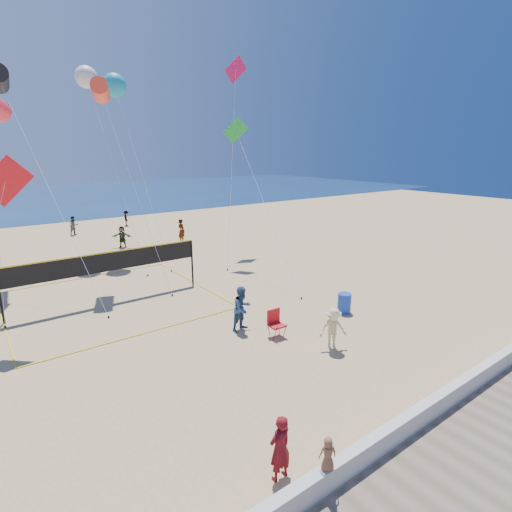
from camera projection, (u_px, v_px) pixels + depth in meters
ground at (295, 397)px, 12.26m from camera, size 120.00×120.00×0.00m
ocean at (22, 199)px, 60.48m from camera, size 140.00×50.00×0.03m
seawall at (377, 445)px, 9.85m from camera, size 32.00×0.30×0.60m
boardwalk at (455, 511)px, 8.37m from camera, size 32.00×3.60×0.03m
woman at (280, 448)px, 9.03m from camera, size 0.62×0.42×1.63m
toddler at (328, 454)px, 8.62m from camera, size 0.46×0.40×0.78m
bystander_a at (242, 308)px, 16.61m from camera, size 1.04×0.88×1.90m
bystander_b at (333, 329)px, 15.04m from camera, size 1.22×1.02×1.64m
far_person_1 at (122, 237)px, 30.79m from camera, size 1.53×1.27×1.64m
far_person_2 at (181, 231)px, 32.25m from camera, size 0.59×0.78×1.94m
far_person_3 at (74, 226)px, 35.24m from camera, size 0.97×0.86×1.67m
far_person_4 at (126, 218)px, 39.60m from camera, size 0.75×1.06×1.49m
camp_chair at (275, 321)px, 16.11m from camera, size 0.63×0.77×1.24m
trash_barrel at (344, 303)px, 18.50m from camera, size 0.69×0.69×0.92m
volleyball_net at (108, 267)px, 19.63m from camera, size 9.43×9.28×2.52m
kite_2 at (100, 91)px, 20.71m from camera, size 2.15×5.64×10.88m
kite_3 at (4, 188)px, 14.55m from camera, size 3.52×4.56×7.18m
kite_4 at (239, 139)px, 25.17m from camera, size 2.43×8.86×9.35m
kite_5 at (235, 78)px, 28.34m from camera, size 5.47×5.63×13.86m
kite_6 at (86, 77)px, 25.55m from camera, size 1.64×7.35×12.53m
kite_7 at (114, 85)px, 25.81m from camera, size 1.86×6.56×12.13m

